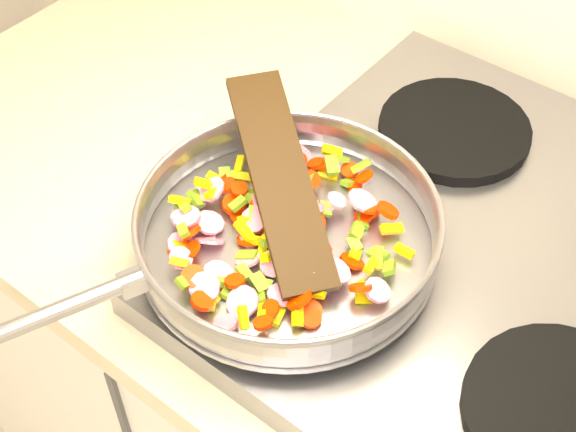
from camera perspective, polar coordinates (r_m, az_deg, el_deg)
The scene contains 7 objects.
cooktop at distance 0.92m, azimuth 14.58°, elevation -3.46°, with size 0.60×0.60×0.04m, color #939399.
grate_fl at distance 0.86m, azimuth 2.36°, elevation -3.60°, with size 0.19×0.19×0.02m, color black.
grate_fr at distance 0.80m, azimuth 19.07°, elevation -13.11°, with size 0.19×0.19×0.02m, color black.
grate_bl at distance 1.03m, azimuth 11.74°, elevation 6.04°, with size 0.19×0.19×0.02m, color black.
saute_pan at distance 0.84m, azimuth -0.14°, elevation -0.86°, with size 0.36×0.50×0.05m.
vegetable_heap at distance 0.85m, azimuth -0.90°, elevation -1.33°, with size 0.27×0.28×0.05m.
wooden_spatula at distance 0.84m, azimuth -0.56°, elevation 2.67°, with size 0.26×0.06×0.01m, color black.
Camera 1 is at (-0.54, 1.08, 1.62)m, focal length 50.00 mm.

